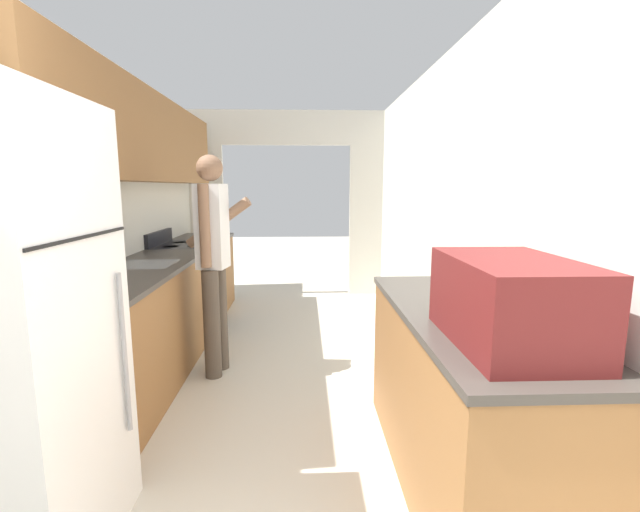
# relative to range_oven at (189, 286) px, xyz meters

# --- Properties ---
(wall_left) EXTENTS (0.38, 7.35, 2.50)m
(wall_left) POSITION_rel_range_oven_xyz_m (-0.25, -1.28, 1.09)
(wall_left) COLOR silver
(wall_left) RESTS_ON ground_plane
(wall_right) EXTENTS (0.06, 7.35, 2.50)m
(wall_right) POSITION_rel_range_oven_xyz_m (2.34, -1.73, 0.79)
(wall_right) COLOR silver
(wall_right) RESTS_ON ground_plane
(wall_far_with_doorway) EXTENTS (3.02, 0.06, 2.50)m
(wall_far_with_doorway) POSITION_rel_range_oven_xyz_m (1.00, 1.38, 0.99)
(wall_far_with_doorway) COLOR silver
(wall_far_with_doorway) RESTS_ON ground_plane
(counter_left) EXTENTS (0.62, 3.66, 0.90)m
(counter_left) POSITION_rel_range_oven_xyz_m (-0.01, -0.88, -0.00)
(counter_left) COLOR brown
(counter_left) RESTS_ON ground_plane
(counter_right) EXTENTS (0.62, 1.66, 0.90)m
(counter_right) POSITION_rel_range_oven_xyz_m (2.01, -2.54, -0.01)
(counter_right) COLOR brown
(counter_right) RESTS_ON ground_plane
(range_oven) EXTENTS (0.66, 0.76, 1.04)m
(range_oven) POSITION_rel_range_oven_xyz_m (0.00, 0.00, 0.00)
(range_oven) COLOR black
(range_oven) RESTS_ON ground_plane
(person) EXTENTS (0.56, 0.42, 1.74)m
(person) POSITION_rel_range_oven_xyz_m (0.51, -1.17, 0.49)
(person) COLOR #4C4238
(person) RESTS_ON ground_plane
(suitcase) EXTENTS (0.42, 0.68, 0.33)m
(suitcase) POSITION_rel_range_oven_xyz_m (2.01, -2.96, 0.61)
(suitcase) COLOR #5B1919
(suitcase) RESTS_ON counter_right
(book_stack) EXTENTS (0.21, 0.30, 0.06)m
(book_stack) POSITION_rel_range_oven_xyz_m (2.02, -2.45, 0.47)
(book_stack) COLOR #33894C
(book_stack) RESTS_ON counter_right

